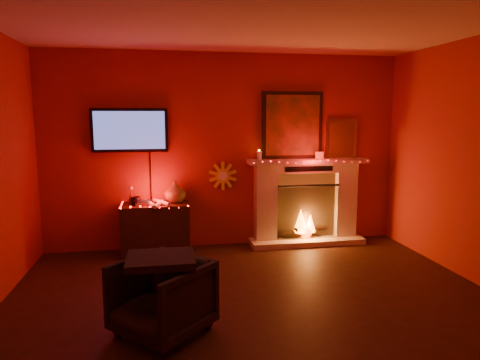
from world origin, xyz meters
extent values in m
plane|color=black|center=(0.00, 0.00, 0.00)|extent=(5.00, 5.00, 0.00)
plane|color=beige|center=(0.00, 0.00, 2.70)|extent=(5.00, 5.00, 0.00)
plane|color=#A3291A|center=(0.00, 2.50, 1.35)|extent=(5.00, 0.00, 5.00)
cube|color=beige|center=(1.15, 2.30, 0.04)|extent=(1.65, 0.40, 0.08)
cube|color=beige|center=(0.55, 2.39, 0.55)|extent=(0.30, 0.22, 0.95)
cube|color=beige|center=(1.75, 2.39, 0.55)|extent=(0.30, 0.22, 0.95)
cube|color=beige|center=(1.15, 2.39, 1.10)|extent=(1.50, 0.22, 0.14)
cube|color=beige|center=(1.15, 2.33, 1.20)|extent=(1.72, 0.34, 0.06)
cube|color=#83644C|center=(1.15, 2.45, 0.55)|extent=(0.90, 0.10, 0.95)
cube|color=black|center=(1.15, 2.27, 0.47)|extent=(0.90, 0.02, 0.78)
cylinder|color=black|center=(1.05, 2.36, 0.14)|extent=(0.55, 0.09, 0.09)
cylinder|color=black|center=(1.23, 2.38, 0.20)|extent=(0.51, 0.18, 0.08)
cone|color=orange|center=(1.07, 2.36, 0.33)|extent=(0.20, 0.20, 0.34)
cone|color=orange|center=(1.22, 2.37, 0.29)|extent=(0.16, 0.16, 0.26)
sphere|color=#FF3F07|center=(1.15, 2.36, 0.16)|extent=(0.18, 0.18, 0.18)
cube|color=black|center=(0.95, 2.46, 1.71)|extent=(0.88, 0.05, 0.95)
cube|color=#C14119|center=(0.95, 2.44, 1.71)|extent=(0.78, 0.01, 0.85)
cube|color=#A88831|center=(1.70, 2.47, 1.51)|extent=(0.46, 0.04, 0.56)
cube|color=#A26A25|center=(1.70, 2.45, 1.51)|extent=(0.38, 0.01, 0.48)
cylinder|color=beige|center=(0.45, 2.38, 1.29)|extent=(0.07, 0.07, 0.12)
cube|color=white|center=(1.33, 2.36, 1.28)|extent=(0.12, 0.01, 0.10)
cube|color=black|center=(-1.30, 2.46, 1.65)|extent=(1.00, 0.06, 0.58)
cube|color=#4454AF|center=(-1.30, 2.42, 1.65)|extent=(0.92, 0.01, 0.50)
cylinder|color=black|center=(-1.05, 2.47, 1.03)|extent=(0.02, 0.02, 0.66)
cylinder|color=yellow|center=(-0.05, 2.48, 1.00)|extent=(0.20, 0.03, 0.20)
cylinder|color=white|center=(-0.05, 2.46, 1.00)|extent=(0.13, 0.01, 0.13)
cube|color=black|center=(-1.00, 2.26, 0.34)|extent=(0.89, 0.44, 0.68)
imported|color=brown|center=(-0.73, 2.31, 0.83)|extent=(0.29, 0.29, 0.30)
imported|color=black|center=(-1.24, 2.24, 0.73)|extent=(0.13, 0.13, 0.11)
cylinder|color=white|center=(-1.06, 2.20, 0.70)|extent=(0.16, 0.38, 0.05)
cylinder|color=white|center=(-0.95, 2.12, 0.70)|extent=(0.14, 0.38, 0.05)
cylinder|color=white|center=(-0.91, 2.25, 0.70)|extent=(0.24, 0.35, 0.05)
cube|color=#552518|center=(-1.15, 2.24, 0.69)|extent=(0.20, 0.14, 0.03)
cube|color=#1E3147|center=(-1.14, 2.25, 0.72)|extent=(0.17, 0.12, 0.02)
imported|color=black|center=(-0.91, 0.05, 0.32)|extent=(0.99, 0.99, 0.64)
camera|label=1|loc=(-0.87, -3.43, 1.84)|focal=32.00mm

